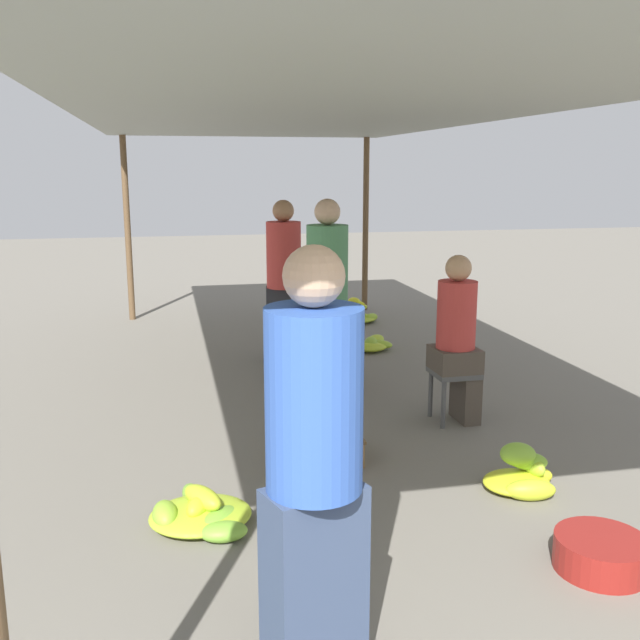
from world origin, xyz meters
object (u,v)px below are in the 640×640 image
Objects in this scene: banana_pile_left_0 at (200,513)px; banana_pile_right_0 at (371,345)px; vendor_seated at (458,336)px; shopper_walking_far at (327,293)px; vendor_foreground at (314,465)px; banana_pile_right_1 at (523,475)px; crate_near at (326,445)px; shopper_walking_mid at (284,279)px; banana_pile_right_2 at (355,315)px; basin_black at (601,554)px; stool at (454,380)px.

banana_pile_left_0 is 1.40× the size of banana_pile_right_0.
shopper_walking_far is (-0.81, 0.97, 0.20)m from vendor_seated.
vendor_foreground reaches higher than banana_pile_right_1.
banana_pile_right_1 is 1.31m from crate_near.
vendor_seated is 0.77× the size of shopper_walking_far.
vendor_foreground reaches higher than shopper_walking_mid.
banana_pile_right_2 is at bearing 70.22° from shopper_walking_far.
banana_pile_right_2 reaches higher than banana_pile_left_0.
vendor_seated is 3.78m from banana_pile_right_2.
crate_near is 2.71m from shopper_walking_mid.
vendor_seated is at bearing 31.58° from banana_pile_left_0.
vendor_seated is 1.40m from crate_near.
crate_near is (0.51, 2.06, -0.78)m from vendor_foreground.
basin_black is 0.95× the size of banana_pile_right_1.
stool reaches higher than banana_pile_left_0.
stool is 0.64× the size of banana_pile_right_2.
banana_pile_right_1 is at bearing 39.94° from vendor_foreground.
shopper_walking_mid is at bearing 116.03° from vendor_seated.
crate_near is 0.27× the size of shopper_walking_mid.
stool reaches higher than banana_pile_right_2.
stool is at bearing 24.43° from crate_near.
vendor_seated is 2.24m from basin_black.
vendor_foreground is 2.60× the size of banana_pile_right_2.
shopper_walking_far reaches higher than stool.
basin_black is 3.30m from shopper_walking_far.
banana_pile_right_0 is at bearing 71.23° from vendor_foreground.
vendor_seated reaches higher than banana_pile_right_1.
shopper_walking_far is at bearing 129.19° from stool.
shopper_walking_far reaches higher than basin_black.
stool is at bearing -64.40° from shopper_walking_mid.
crate_near is (-1.03, 1.63, 0.01)m from basin_black.
banana_pile_right_0 is (-0.02, 2.28, -0.62)m from vendor_seated.
banana_pile_right_2 is at bearing 87.00° from basin_black.
shopper_walking_mid reaches higher than banana_pile_left_0.
banana_pile_right_1 is (-0.06, -1.25, -0.24)m from stool.
vendor_foreground reaches higher than banana_pile_right_0.
shopper_walking_mid reaches higher than banana_pile_right_1.
vendor_foreground is at bearing -140.06° from banana_pile_right_1.
vendor_foreground is 3.70× the size of basin_black.
banana_pile_right_1 is 0.28× the size of shopper_walking_far.
banana_pile_left_0 is 3.58m from shopper_walking_mid.
shopper_walking_far reaches higher than banana_pile_left_0.
vendor_foreground is 3.75× the size of crate_near.
banana_pile_right_2 is at bearing 54.23° from shopper_walking_mid.
vendor_foreground is 3.08m from vendor_seated.
banana_pile_right_0 is 1.29m from shopper_walking_mid.
shopper_walking_far reaches higher than crate_near.
banana_pile_right_2 reaches higher than basin_black.
banana_pile_right_2 is (0.20, 1.45, 0.04)m from banana_pile_right_0.
basin_black is 4.39m from shopper_walking_mid.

